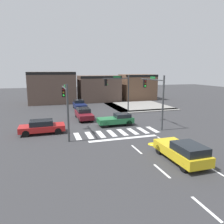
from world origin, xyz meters
name	(u,v)px	position (x,y,z in m)	size (l,w,h in m)	color
ground_plane	(105,123)	(0.00, 0.00, 0.00)	(120.00, 120.00, 0.00)	#353538
crosswalk_near	(117,133)	(0.00, -4.50, 0.00)	(8.75, 2.45, 0.01)	silver
lane_markings	(161,157)	(1.16, -11.43, 0.00)	(6.80, 18.75, 0.01)	white
bike_detector_marking	(153,144)	(1.91, -8.81, 0.00)	(0.94, 0.94, 0.01)	yellow
curb_corner_northeast	(137,107)	(8.49, 9.42, 0.07)	(10.00, 10.60, 0.15)	gray
storefront_row	(91,88)	(2.21, 18.88, 2.86)	(26.09, 6.28, 6.08)	brown
traffic_signal_northeast	(119,87)	(3.59, 5.39, 3.86)	(4.15, 0.32, 5.66)	#383A3D
traffic_signal_southwest	(66,100)	(-5.07, -4.00, 3.56)	(0.32, 5.11, 5.20)	#383A3D
traffic_signal_southeast	(154,91)	(4.94, -3.03, 4.02)	(0.32, 5.53, 5.86)	#383A3D
car_green	(117,119)	(0.93, -1.63, 0.71)	(4.11, 1.74, 1.38)	#1E6638
car_red	(42,127)	(-7.41, -2.49, 0.72)	(4.47, 1.85, 1.39)	red
car_yellow	(183,151)	(2.10, -12.67, 0.78)	(1.89, 4.58, 1.51)	gold
car_navy	(80,105)	(-1.55, 10.45, 0.72)	(1.81, 4.32, 1.43)	#141E4C
car_maroon	(84,114)	(-2.20, 2.75, 0.75)	(1.80, 4.79, 1.46)	maroon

